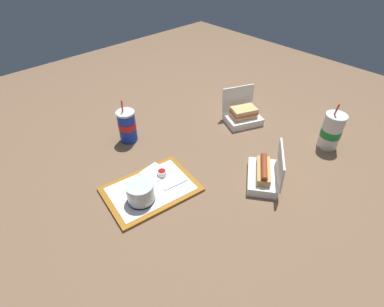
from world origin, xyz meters
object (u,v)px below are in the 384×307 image
at_px(food_tray, 151,189).
at_px(ketchup_cup, 162,173).
at_px(plastic_fork, 176,184).
at_px(clamshell_hotdog_corner, 265,174).
at_px(cake_container, 140,193).
at_px(soda_cup_back, 331,131).
at_px(soda_cup_front, 127,126).
at_px(clamshell_sandwich_right, 243,115).

xyz_separation_m(food_tray, ketchup_cup, (-0.08, -0.03, 0.02)).
relative_size(plastic_fork, clamshell_hotdog_corner, 0.45).
xyz_separation_m(cake_container, soda_cup_back, (-0.89, 0.33, 0.04)).
bearing_deg(ketchup_cup, soda_cup_front, -98.87).
bearing_deg(plastic_fork, soda_cup_back, 167.24).
height_order(cake_container, clamshell_hotdog_corner, clamshell_hotdog_corner).
relative_size(ketchup_cup, clamshell_hotdog_corner, 0.16).
relative_size(cake_container, plastic_fork, 1.01).
bearing_deg(clamshell_hotdog_corner, food_tray, -36.30).
relative_size(ketchup_cup, clamshell_sandwich_right, 0.17).
xyz_separation_m(clamshell_hotdog_corner, soda_cup_back, (-0.43, 0.07, 0.05)).
bearing_deg(clamshell_hotdog_corner, clamshell_sandwich_right, -129.13).
bearing_deg(plastic_fork, clamshell_sandwich_right, -158.23).
bearing_deg(cake_container, plastic_fork, 168.62).
bearing_deg(ketchup_cup, cake_container, 20.40).
xyz_separation_m(food_tray, clamshell_hotdog_corner, (-0.39, 0.29, 0.03)).
height_order(plastic_fork, clamshell_hotdog_corner, clamshell_hotdog_corner).
xyz_separation_m(plastic_fork, clamshell_hotdog_corner, (-0.30, 0.23, 0.02)).
bearing_deg(food_tray, cake_container, 21.15).
bearing_deg(soda_cup_front, soda_cup_back, 133.82).
bearing_deg(soda_cup_front, ketchup_cup, 81.13).
distance_m(cake_container, clamshell_sandwich_right, 0.76).
height_order(plastic_fork, soda_cup_back, soda_cup_back).
bearing_deg(soda_cup_back, food_tray, -23.17).
bearing_deg(ketchup_cup, clamshell_sandwich_right, -175.66).
relative_size(plastic_fork, clamshell_sandwich_right, 0.48).
bearing_deg(plastic_fork, ketchup_cup, -77.22).
bearing_deg(plastic_fork, cake_container, -2.16).
bearing_deg(clamshell_hotdog_corner, plastic_fork, -37.49).
bearing_deg(clamshell_hotdog_corner, cake_container, -29.87).
bearing_deg(food_tray, soda_cup_back, 156.83).
distance_m(ketchup_cup, clamshell_hotdog_corner, 0.44).
height_order(soda_cup_front, soda_cup_back, soda_cup_back).
relative_size(clamshell_hotdog_corner, soda_cup_back, 1.02).
xyz_separation_m(ketchup_cup, clamshell_hotdog_corner, (-0.31, 0.32, 0.01)).
relative_size(food_tray, soda_cup_front, 1.80).
relative_size(ketchup_cup, plastic_fork, 0.36).
xyz_separation_m(soda_cup_front, soda_cup_back, (-0.68, 0.71, 0.00)).
relative_size(ketchup_cup, soda_cup_front, 0.18).
distance_m(food_tray, clamshell_hotdog_corner, 0.48).
xyz_separation_m(food_tray, cake_container, (0.06, 0.03, 0.05)).
distance_m(plastic_fork, clamshell_sandwich_right, 0.61).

